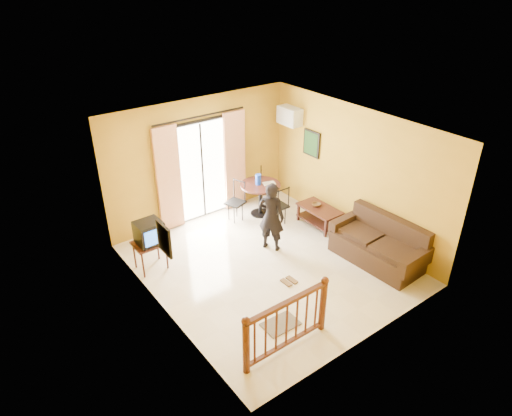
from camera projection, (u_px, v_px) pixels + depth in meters
ground at (269, 265)px, 9.03m from camera, size 5.00×5.00×0.00m
room_shell at (270, 187)px, 8.21m from camera, size 5.00×5.00×5.00m
balcony_door at (202, 170)px, 10.17m from camera, size 2.25×0.14×2.46m
tv_table at (149, 246)px, 8.70m from camera, size 0.59×0.49×0.59m
television at (149, 232)px, 8.57m from camera, size 0.49×0.46×0.43m
picture_left at (164, 239)px, 6.99m from camera, size 0.05×0.42×0.52m
dining_table at (260, 191)px, 10.53m from camera, size 0.94×0.94×0.78m
water_jug at (258, 179)px, 10.39m from camera, size 0.13×0.13×0.25m
serving_tray at (269, 183)px, 10.47m from camera, size 0.32×0.26×0.02m
dining_chairs at (260, 215)px, 10.77m from camera, size 1.63×1.39×0.95m
air_conditioner at (289, 116)px, 10.46m from camera, size 0.31×0.60×0.40m
botanical_print at (311, 143)px, 10.31m from camera, size 0.05×0.50×0.60m
coffee_table at (319, 214)px, 10.23m from camera, size 0.56×1.00×0.44m
bowl at (316, 205)px, 10.22m from camera, size 0.26×0.26×0.06m
sofa at (379, 246)px, 9.01m from camera, size 0.96×1.94×0.91m
standing_person at (271, 217)px, 9.20m from camera, size 0.59×0.65×1.50m
stair_balustrade at (287, 321)px, 6.82m from camera, size 1.63×0.13×1.04m
doormat at (281, 324)px, 7.55m from camera, size 0.61×0.42×0.02m
sandals at (289, 281)px, 8.54m from camera, size 0.25×0.25×0.03m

